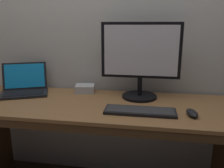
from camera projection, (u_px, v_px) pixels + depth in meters
desk at (95, 136)px, 1.65m from camera, size 1.88×0.66×0.77m
laptop_black at (24, 89)px, 1.80m from camera, size 0.43×0.39×0.23m
external_monitor at (140, 61)px, 1.63m from camera, size 0.56×0.25×0.54m
wired_keyboard at (140, 111)px, 1.42m from camera, size 0.44×0.15×0.02m
computer_mouse at (192, 113)px, 1.36m from camera, size 0.08×0.13×0.04m
external_drive_box at (85, 89)px, 1.84m from camera, size 0.17×0.16×0.06m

